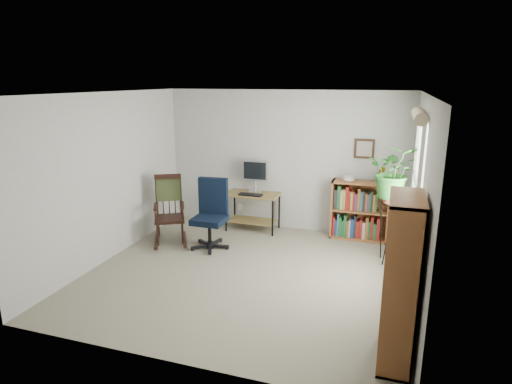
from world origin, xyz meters
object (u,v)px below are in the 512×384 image
(rocking_chair, at_px, (169,210))
(low_bookshelf, at_px, (360,211))
(desk, at_px, (253,212))
(tall_bookshelf, at_px, (400,281))
(office_chair, at_px, (209,215))

(rocking_chair, distance_m, low_bookshelf, 3.09)
(desk, distance_m, tall_bookshelf, 3.87)
(low_bookshelf, xyz_separation_m, tall_bookshelf, (0.59, -3.12, 0.31))
(office_chair, distance_m, rocking_chair, 0.70)
(office_chair, height_order, low_bookshelf, office_chair)
(desk, relative_size, low_bookshelf, 0.94)
(low_bookshelf, relative_size, tall_bookshelf, 0.61)
(desk, relative_size, office_chair, 0.83)
(office_chair, height_order, tall_bookshelf, tall_bookshelf)
(office_chair, distance_m, tall_bookshelf, 3.41)
(low_bookshelf, bearing_deg, office_chair, -152.38)
(desk, distance_m, low_bookshelf, 1.81)
(desk, xyz_separation_m, rocking_chair, (-1.07, -0.99, 0.23))
(tall_bookshelf, bearing_deg, desk, 128.64)
(tall_bookshelf, bearing_deg, low_bookshelf, 100.78)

